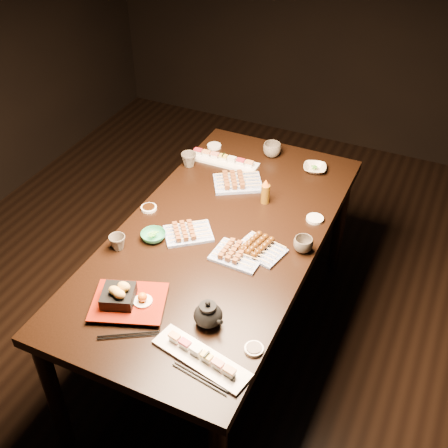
{
  "coord_description": "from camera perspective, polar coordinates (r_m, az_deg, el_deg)",
  "views": [
    {
      "loc": [
        0.88,
        -1.7,
        2.41
      ],
      "look_at": [
        0.01,
        0.18,
        0.77
      ],
      "focal_mm": 45.0,
      "sensor_mm": 36.0,
      "label": 1
    }
  ],
  "objects": [
    {
      "name": "sushi_platter_near",
      "position": [
        2.09,
        -2.33,
        -13.19
      ],
      "size": [
        0.41,
        0.19,
        0.05
      ],
      "primitive_type": null,
      "rotation": [
        0.0,
        0.0,
        -0.21
      ],
      "color": "white",
      "rests_on": "dining_table"
    },
    {
      "name": "sauce_dish_west",
      "position": [
        2.79,
        -7.64,
        1.62
      ],
      "size": [
        0.08,
        0.08,
        0.01
      ],
      "primitive_type": "cylinder",
      "rotation": [
        0.0,
        0.0,
        -0.07
      ],
      "color": "white",
      "rests_on": "dining_table"
    },
    {
      "name": "yakitori_plate_left",
      "position": [
        2.92,
        1.41,
        4.55
      ],
      "size": [
        0.3,
        0.28,
        0.06
      ],
      "primitive_type": null,
      "rotation": [
        0.0,
        0.0,
        0.53
      ],
      "color": "#828EB6",
      "rests_on": "dining_table"
    },
    {
      "name": "teacup_mid_right",
      "position": [
        2.53,
        8.04,
        -2.08
      ],
      "size": [
        0.1,
        0.1,
        0.07
      ],
      "primitive_type": "imported",
      "rotation": [
        0.0,
        0.0,
        0.19
      ],
      "color": "#52493F",
      "rests_on": "dining_table"
    },
    {
      "name": "teacup_far_right",
      "position": [
        3.17,
        4.9,
        7.52
      ],
      "size": [
        0.12,
        0.12,
        0.08
      ],
      "primitive_type": "imported",
      "rotation": [
        0.0,
        0.0,
        0.19
      ],
      "color": "#52493F",
      "rests_on": "dining_table"
    },
    {
      "name": "chopsticks_near",
      "position": [
        2.2,
        -9.67,
        -11.1
      ],
      "size": [
        0.21,
        0.14,
        0.01
      ],
      "primitive_type": null,
      "rotation": [
        0.0,
        0.0,
        0.54
      ],
      "color": "black",
      "rests_on": "dining_table"
    },
    {
      "name": "sauce_dish_se",
      "position": [
        2.13,
        3.06,
        -12.56
      ],
      "size": [
        0.08,
        0.08,
        0.01
      ],
      "primitive_type": "cylinder",
      "rotation": [
        0.0,
        0.0,
        0.04
      ],
      "color": "white",
      "rests_on": "dining_table"
    },
    {
      "name": "condiment_bottle",
      "position": [
        2.78,
        4.23,
        3.36
      ],
      "size": [
        0.06,
        0.06,
        0.13
      ],
      "primitive_type": "cylinder",
      "rotation": [
        0.0,
        0.0,
        0.4
      ],
      "color": "brown",
      "rests_on": "dining_table"
    },
    {
      "name": "tsukune_plate",
      "position": [
        2.51,
        3.71,
        -2.34
      ],
      "size": [
        0.24,
        0.19,
        0.05
      ],
      "primitive_type": null,
      "rotation": [
        0.0,
        0.0,
        -0.22
      ],
      "color": "#828EB6",
      "rests_on": "dining_table"
    },
    {
      "name": "sauce_dish_nw",
      "position": [
        3.26,
        -1.0,
        7.93
      ],
      "size": [
        0.1,
        0.1,
        0.01
      ],
      "primitive_type": "cylinder",
      "rotation": [
        0.0,
        0.0,
        -0.35
      ],
      "color": "white",
      "rests_on": "dining_table"
    },
    {
      "name": "edamame_bowl_green",
      "position": [
        2.59,
        -7.19,
        -1.22
      ],
      "size": [
        0.13,
        0.13,
        0.04
      ],
      "primitive_type": "imported",
      "rotation": [
        0.0,
        0.0,
        0.12
      ],
      "color": "#2D8B5B",
      "rests_on": "dining_table"
    },
    {
      "name": "edamame_bowl_cream",
      "position": [
        3.08,
        9.21,
        5.6
      ],
      "size": [
        0.15,
        0.15,
        0.03
      ],
      "primitive_type": "imported",
      "rotation": [
        0.0,
        0.0,
        0.25
      ],
      "color": "beige",
      "rests_on": "dining_table"
    },
    {
      "name": "dining_table",
      "position": [
        2.87,
        -0.42,
        -6.76
      ],
      "size": [
        0.93,
        1.81,
        0.75
      ],
      "primitive_type": "cube",
      "rotation": [
        0.0,
        0.0,
        0.02
      ],
      "color": "black",
      "rests_on": "ground"
    },
    {
      "name": "tempura_tray",
      "position": [
        2.28,
        -9.74,
        -7.21
      ],
      "size": [
        0.35,
        0.32,
        0.11
      ],
      "primitive_type": null,
      "rotation": [
        0.0,
        0.0,
        0.36
      ],
      "color": "black",
      "rests_on": "dining_table"
    },
    {
      "name": "yakitori_plate_center",
      "position": [
        2.6,
        -3.66,
        -0.63
      ],
      "size": [
        0.27,
        0.26,
        0.05
      ],
      "primitive_type": null,
      "rotation": [
        0.0,
        0.0,
        0.66
      ],
      "color": "#828EB6",
      "rests_on": "dining_table"
    },
    {
      "name": "yakitori_plate_right",
      "position": [
        2.47,
        1.41,
        -2.9
      ],
      "size": [
        0.23,
        0.17,
        0.06
      ],
      "primitive_type": null,
      "rotation": [
        0.0,
        0.0,
        -0.05
      ],
      "color": "#828EB6",
      "rests_on": "dining_table"
    },
    {
      "name": "chopsticks_se",
      "position": [
        2.05,
        -2.47,
        -15.37
      ],
      "size": [
        0.24,
        0.06,
        0.01
      ],
      "primitive_type": null,
      "rotation": [
        0.0,
        0.0,
        -0.16
      ],
      "color": "black",
      "rests_on": "dining_table"
    },
    {
      "name": "ground",
      "position": [
        3.07,
        -1.56,
        -13.23
      ],
      "size": [
        5.0,
        5.0,
        0.0
      ],
      "primitive_type": "plane",
      "color": "black",
      "rests_on": "ground"
    },
    {
      "name": "sushi_platter_far",
      "position": [
        3.11,
        -0.07,
        6.68
      ],
      "size": [
        0.4,
        0.11,
        0.05
      ],
      "primitive_type": null,
      "rotation": [
        0.0,
        0.0,
        3.15
      ],
      "color": "white",
      "rests_on": "dining_table"
    },
    {
      "name": "teacup_near_left",
      "position": [
        2.56,
        -10.76,
        -1.86
      ],
      "size": [
        0.08,
        0.08,
        0.07
      ],
      "primitive_type": "imported",
      "rotation": [
        0.0,
        0.0,
        -0.12
      ],
      "color": "#52493F",
      "rests_on": "dining_table"
    },
    {
      "name": "sauce_dish_east",
      "position": [
        2.73,
        9.22,
        0.52
      ],
      "size": [
        0.1,
        0.1,
        0.01
      ],
      "primitive_type": "cylinder",
      "rotation": [
        0.0,
        0.0,
        -0.25
      ],
      "color": "white",
      "rests_on": "dining_table"
    },
    {
      "name": "teapot",
      "position": [
        2.18,
        -1.63,
        -9.0
      ],
      "size": [
        0.17,
        0.17,
        0.11
      ],
      "primitive_type": null,
      "rotation": [
        0.0,
        0.0,
        -0.35
      ],
      "color": "black",
      "rests_on": "dining_table"
    },
    {
      "name": "teacup_far_left",
      "position": [
        3.08,
        -3.59,
        6.54
      ],
      "size": [
        0.09,
        0.09,
        0.08
      ],
      "primitive_type": "imported",
      "rotation": [
        0.0,
        0.0,
        0.1
      ],
      "color": "#52493F",
      "rests_on": "dining_table"
    }
  ]
}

